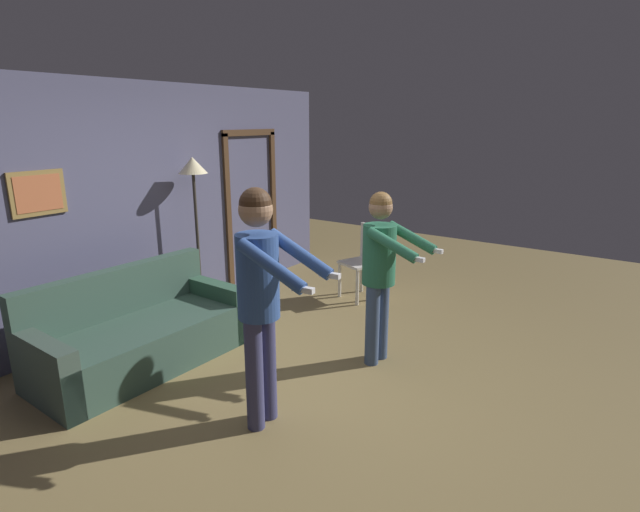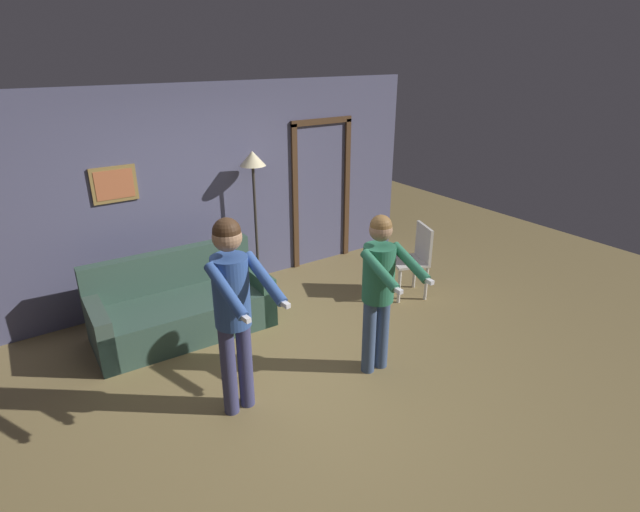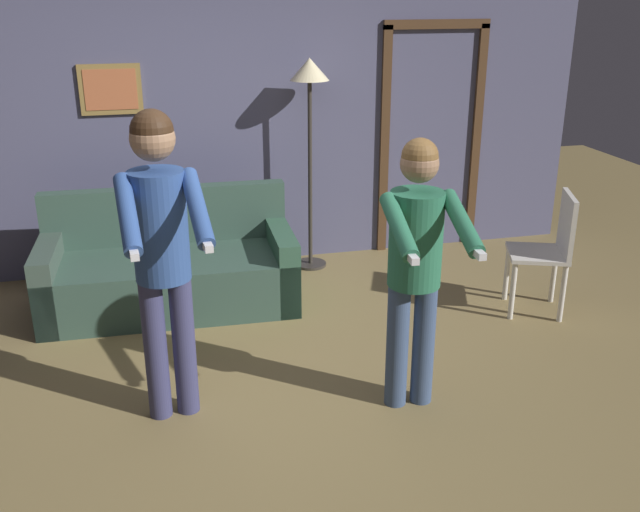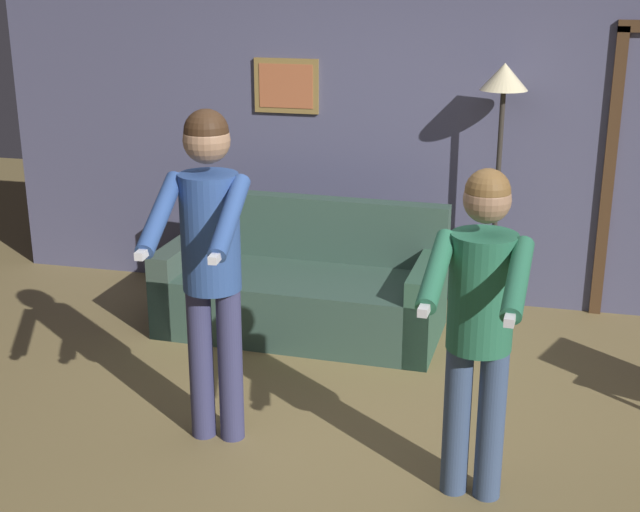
% 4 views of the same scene
% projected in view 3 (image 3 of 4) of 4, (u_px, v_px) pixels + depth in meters
% --- Properties ---
extents(ground_plane, '(12.00, 12.00, 0.00)m').
position_uv_depth(ground_plane, '(284.00, 389.00, 4.43)').
color(ground_plane, olive).
extents(back_wall_assembly, '(6.40, 0.10, 2.60)m').
position_uv_depth(back_wall_assembly, '(231.00, 118.00, 6.05)').
color(back_wall_assembly, '#525270').
rests_on(back_wall_assembly, ground_plane).
extents(couch, '(1.93, 0.91, 0.87)m').
position_uv_depth(couch, '(170.00, 272.00, 5.51)').
color(couch, '#365144').
rests_on(couch, ground_plane).
extents(torchiere_lamp, '(0.32, 0.32, 1.81)m').
position_uv_depth(torchiere_lamp, '(310.00, 97.00, 5.87)').
color(torchiere_lamp, '#332D28').
rests_on(torchiere_lamp, ground_plane).
extents(person_standing_left, '(0.47, 0.72, 1.77)m').
position_uv_depth(person_standing_left, '(161.00, 239.00, 3.79)').
color(person_standing_left, '#393B63').
rests_on(person_standing_left, ground_plane).
extents(person_standing_right, '(0.46, 0.69, 1.60)m').
position_uv_depth(person_standing_right, '(416.00, 254.00, 3.95)').
color(person_standing_right, '#3B5074').
rests_on(person_standing_right, ground_plane).
extents(dining_chair_distant, '(0.54, 0.54, 0.93)m').
position_uv_depth(dining_chair_distant, '(550.00, 246.00, 5.32)').
color(dining_chair_distant, silver).
rests_on(dining_chair_distant, ground_plane).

